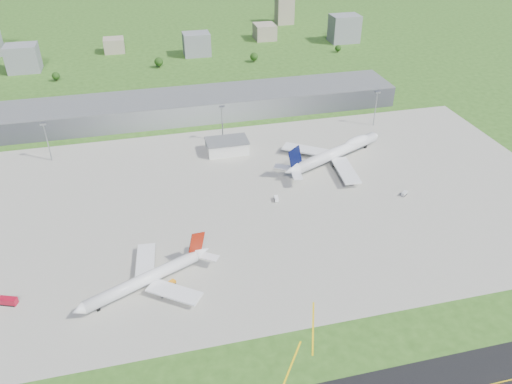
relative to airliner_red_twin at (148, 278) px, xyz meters
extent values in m
plane|color=#2E5319|center=(47.11, 165.56, -4.75)|extent=(1400.00, 1400.00, 0.00)
cube|color=gray|center=(57.11, 55.56, -4.71)|extent=(360.00, 190.00, 0.08)
cube|color=gray|center=(47.11, 180.56, 2.75)|extent=(300.00, 42.00, 15.00)
cube|color=silver|center=(57.11, 115.56, -0.75)|extent=(26.00, 16.00, 8.00)
cylinder|color=gray|center=(-52.89, 130.56, 7.75)|extent=(0.70, 0.70, 25.00)
cube|color=gray|center=(-52.89, 130.56, 20.55)|extent=(3.50, 2.00, 1.20)
cylinder|color=gray|center=(57.11, 130.56, 7.75)|extent=(0.70, 0.70, 25.00)
cube|color=gray|center=(57.11, 130.56, 20.55)|extent=(3.50, 2.00, 1.20)
cylinder|color=gray|center=(167.11, 130.56, 7.75)|extent=(0.70, 0.70, 25.00)
cube|color=gray|center=(167.11, 130.56, 20.55)|extent=(3.50, 2.00, 1.20)
cylinder|color=silver|center=(-2.26, -1.02, 0.27)|extent=(50.55, 26.75, 5.48)
cone|color=silver|center=(-28.49, -12.83, 0.27)|extent=(6.41, 6.87, 5.48)
cone|color=silver|center=(25.22, 11.36, 1.00)|extent=(8.91, 8.00, 5.48)
cube|color=maroon|center=(-3.92, -1.77, -1.43)|extent=(40.53, 19.89, 1.19)
cube|color=silver|center=(10.17, -9.70, -1.37)|extent=(24.07, 20.54, 0.82)
cube|color=silver|center=(-0.53, 14.04, -1.37)|extent=(10.56, 24.45, 0.82)
cube|color=maroon|center=(23.14, 10.42, 7.58)|extent=(8.48, 4.15, 11.04)
cylinder|color=#38383D|center=(6.73, -7.49, -3.11)|extent=(5.78, 4.73, 2.92)
cylinder|color=#38383D|center=(-1.15, 10.00, -3.11)|extent=(5.78, 4.73, 2.92)
cube|color=black|center=(4.42, -2.51, -3.61)|extent=(1.78, 1.60, 2.28)
cube|color=black|center=(1.05, 4.98, -3.61)|extent=(1.78, 1.60, 2.28)
cube|color=black|center=(-21.41, -9.64, -3.61)|extent=(1.78, 1.60, 2.28)
cylinder|color=silver|center=(121.78, 87.74, 1.33)|extent=(65.03, 35.14, 6.85)
cone|color=silver|center=(155.36, 103.37, 1.33)|extent=(7.90, 8.55, 6.85)
cone|color=silver|center=(86.71, 71.41, 2.21)|extent=(10.91, 9.95, 6.85)
cube|color=navy|center=(123.79, 88.67, -0.80)|extent=(52.14, 26.27, 1.44)
ellipsoid|color=silver|center=(137.94, 95.26, 3.38)|extent=(22.78, 15.47, 6.17)
cube|color=silver|center=(105.71, 98.76, -0.66)|extent=(30.97, 25.85, 0.99)
cube|color=silver|center=(119.87, 68.34, -0.66)|extent=(12.62, 31.60, 0.99)
cube|color=#070C33|center=(89.21, 72.57, 10.28)|extent=(10.22, 5.15, 13.36)
cylinder|color=#38383D|center=(112.38, 94.33, -2.76)|extent=(7.01, 5.77, 3.54)
cylinder|color=#38383D|center=(101.92, 101.66, -2.76)|extent=(7.01, 5.77, 3.54)
cylinder|color=#38383D|center=(120.78, 76.29, -2.76)|extent=(7.01, 5.77, 3.54)
cylinder|color=#38383D|center=(119.66, 63.58, -2.76)|extent=(7.01, 5.77, 3.54)
cube|color=black|center=(113.67, 89.45, -3.37)|extent=(2.16, 1.95, 2.76)
cube|color=black|center=(117.87, 80.43, -3.37)|extent=(2.16, 1.95, 2.76)
cube|color=black|center=(146.84, 99.40, -3.37)|extent=(2.16, 1.95, 2.76)
cube|color=#A00B20|center=(-58.09, 3.09, -2.81)|extent=(8.06, 5.32, 3.02)
cube|color=black|center=(-58.09, 3.09, -4.32)|extent=(7.05, 5.05, 0.70)
cube|color=orange|center=(9.51, -1.31, -3.57)|extent=(4.33, 3.86, 1.51)
cube|color=black|center=(9.51, -1.31, -4.32)|extent=(3.92, 3.65, 0.70)
cube|color=white|center=(72.60, 52.40, -3.31)|extent=(2.59, 4.82, 2.02)
cube|color=black|center=(72.60, 52.40, -4.32)|extent=(2.60, 4.15, 0.70)
cube|color=beige|center=(144.12, 40.64, -3.37)|extent=(4.67, 4.12, 1.91)
cube|color=black|center=(144.12, 40.64, -4.32)|extent=(4.20, 3.83, 0.70)
cube|color=slate|center=(-92.89, 315.56, 7.25)|extent=(28.00, 22.00, 24.00)
cube|color=gray|center=(-12.89, 355.56, 2.25)|extent=(20.00, 18.00, 14.00)
cube|color=slate|center=(67.11, 325.56, 6.25)|extent=(26.00, 20.00, 22.00)
cube|color=gray|center=(147.11, 365.56, 3.25)|extent=(22.00, 24.00, 16.00)
cube|color=slate|center=(227.11, 335.56, 9.25)|extent=(30.00, 22.00, 28.00)
cube|color=gray|center=(187.11, 425.56, 13.25)|extent=(20.00, 18.00, 36.00)
cylinder|color=#382314|center=(-62.89, 280.56, -3.25)|extent=(0.70, 0.70, 3.00)
sphere|color=black|center=(-62.89, 280.56, 0.12)|extent=(6.75, 6.75, 6.75)
cylinder|color=#382314|center=(27.11, 295.56, -2.95)|extent=(0.70, 0.70, 3.60)
sphere|color=black|center=(27.11, 295.56, 1.10)|extent=(8.10, 8.10, 8.10)
cylinder|color=#382314|center=(117.11, 290.56, -3.05)|extent=(0.70, 0.70, 3.40)
sphere|color=black|center=(117.11, 290.56, 0.77)|extent=(7.65, 7.65, 7.65)
cylinder|color=#382314|center=(207.11, 300.56, -3.35)|extent=(0.70, 0.70, 2.80)
sphere|color=black|center=(207.11, 300.56, -0.20)|extent=(6.30, 6.30, 6.30)
camera|label=1|loc=(7.08, -168.77, 148.09)|focal=35.00mm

